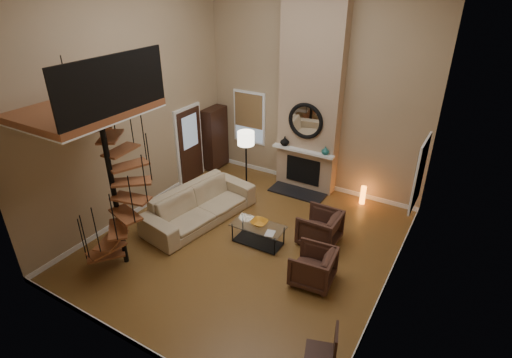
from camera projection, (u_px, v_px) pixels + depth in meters
The scene contains 32 objects.
ground at pixel (247, 243), 8.89m from camera, with size 6.00×6.50×0.01m, color olive.
back_wall at pixel (314, 86), 10.09m from camera, with size 6.00×0.02×5.50m, color tan.
front_wall at pixel (110, 199), 5.14m from camera, with size 6.00×0.02×5.50m, color tan.
left_wall at pixel (131, 101), 8.97m from camera, with size 0.02×6.50×5.50m, color tan.
right_wall at pixel (409, 158), 6.26m from camera, with size 0.02×6.50×5.50m, color tan.
baseboard_back at pixel (308, 181), 11.33m from camera, with size 6.00×0.02×0.12m, color white.
baseboard_front at pixel (139, 345), 6.39m from camera, with size 6.00×0.02×0.12m, color white.
baseboard_left at pixel (146, 204), 10.21m from camera, with size 0.02×6.50×0.12m, color white.
baseboard_right at pixel (383, 289), 7.50m from camera, with size 0.02×6.50×0.12m, color white.
chimney_breast at pixel (311, 88), 9.95m from camera, with size 1.60×0.38×5.50m, color tan.
hearth at pixel (297, 192), 10.84m from camera, with size 1.50×0.60×0.04m, color black.
firebox at pixel (303, 171), 10.81m from camera, with size 0.95×0.02×0.72m, color black.
mantel at pixel (303, 151), 10.47m from camera, with size 1.70×0.18×0.06m, color white.
mirror_frame at pixel (305, 121), 10.15m from camera, with size 0.94×0.94×0.10m, color black.
mirror_disc at pixel (306, 121), 10.16m from camera, with size 0.80×0.80×0.01m, color white.
vase_left at pixel (285, 141), 10.68m from camera, with size 0.24×0.24×0.25m, color black.
vase_right at pixel (325, 151), 10.17m from camera, with size 0.20×0.20×0.21m, color #185451.
window_back at pixel (249, 117), 11.45m from camera, with size 1.02×0.06×1.52m.
window_right at pixel (420, 172), 8.31m from camera, with size 0.06×1.02×1.52m.
entry_door at pixel (190, 145), 11.11m from camera, with size 0.10×1.05×2.16m.
loft at pixel (89, 107), 6.94m from camera, with size 1.70×2.20×1.09m.
spiral_stair at pixel (114, 185), 7.50m from camera, with size 1.47×1.47×4.06m.
hutch at pixel (215, 138), 11.85m from camera, with size 0.38×0.80×1.80m, color black.
sofa at pixel (200, 205), 9.55m from camera, with size 2.80×1.09×0.82m, color tan.
armchair_near at pixel (323, 229), 8.74m from camera, with size 0.82×0.84×0.77m, color #482B21.
armchair_far at pixel (317, 268), 7.60m from camera, with size 0.77×0.79×0.72m, color #482B21.
coffee_table at pixel (258, 232), 8.75m from camera, with size 1.16×0.60×0.44m.
bowl at pixel (259, 223), 8.69m from camera, with size 0.36×0.36×0.09m, color orange.
book at pixel (269, 233), 8.40m from camera, with size 0.19×0.25×0.02m, color gray.
floor_lamp at pixel (246, 143), 10.26m from camera, with size 0.43×0.43×1.76m.
accent_lamp at pixel (363, 195), 10.25m from camera, with size 0.13×0.13×0.48m, color orange.
side_chair at pixel (326, 351), 5.74m from camera, with size 0.54×0.53×0.93m.
Camera 1 is at (3.87, -6.12, 5.35)m, focal length 28.36 mm.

